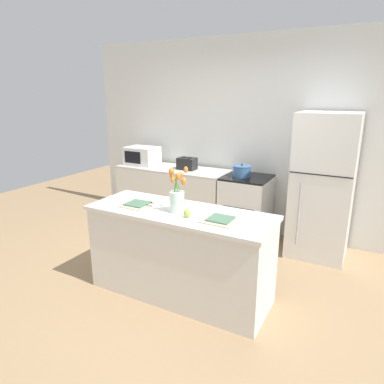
# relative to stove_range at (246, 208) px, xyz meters

# --- Properties ---
(ground_plane) EXTENTS (10.00, 10.00, 0.00)m
(ground_plane) POSITION_rel_stove_range_xyz_m (-0.10, -1.60, -0.44)
(ground_plane) COLOR #997A56
(back_wall) EXTENTS (5.20, 0.08, 2.70)m
(back_wall) POSITION_rel_stove_range_xyz_m (-0.10, 0.40, 0.91)
(back_wall) COLOR silver
(back_wall) RESTS_ON ground_plane
(kitchen_island) EXTENTS (1.80, 0.66, 0.88)m
(kitchen_island) POSITION_rel_stove_range_xyz_m (-0.10, -1.60, 0.00)
(kitchen_island) COLOR silver
(kitchen_island) RESTS_ON ground_plane
(back_counter) EXTENTS (1.68, 0.60, 0.88)m
(back_counter) POSITION_rel_stove_range_xyz_m (-1.16, 0.00, 0.00)
(back_counter) COLOR silver
(back_counter) RESTS_ON ground_plane
(stove_range) EXTENTS (0.60, 0.61, 0.88)m
(stove_range) POSITION_rel_stove_range_xyz_m (0.00, 0.00, 0.00)
(stove_range) COLOR silver
(stove_range) RESTS_ON ground_plane
(refrigerator) EXTENTS (0.68, 0.67, 1.74)m
(refrigerator) POSITION_rel_stove_range_xyz_m (0.95, 0.00, 0.43)
(refrigerator) COLOR white
(refrigerator) RESTS_ON ground_plane
(flower_vase) EXTENTS (0.20, 0.17, 0.42)m
(flower_vase) POSITION_rel_stove_range_xyz_m (-0.11, -1.63, 0.58)
(flower_vase) COLOR silver
(flower_vase) RESTS_ON kitchen_island
(pear_figurine) EXTENTS (0.07, 0.07, 0.11)m
(pear_figurine) POSITION_rel_stove_range_xyz_m (0.05, -1.72, 0.48)
(pear_figurine) COLOR #9EBC47
(pear_figurine) RESTS_ON kitchen_island
(plate_setting_left) EXTENTS (0.29, 0.29, 0.02)m
(plate_setting_left) POSITION_rel_stove_range_xyz_m (-0.55, -1.65, 0.45)
(plate_setting_left) COLOR beige
(plate_setting_left) RESTS_ON kitchen_island
(plate_setting_right) EXTENTS (0.29, 0.29, 0.02)m
(plate_setting_right) POSITION_rel_stove_range_xyz_m (0.35, -1.65, 0.45)
(plate_setting_right) COLOR beige
(plate_setting_right) RESTS_ON kitchen_island
(toaster) EXTENTS (0.28, 0.18, 0.17)m
(toaster) POSITION_rel_stove_range_xyz_m (-0.92, 0.01, 0.53)
(toaster) COLOR black
(toaster) RESTS_ON back_counter
(cooking_pot) EXTENTS (0.24, 0.24, 0.17)m
(cooking_pot) POSITION_rel_stove_range_xyz_m (-0.07, -0.03, 0.52)
(cooking_pot) COLOR #386093
(cooking_pot) RESTS_ON stove_range
(microwave) EXTENTS (0.48, 0.37, 0.27)m
(microwave) POSITION_rel_stove_range_xyz_m (-1.71, -0.00, 0.58)
(microwave) COLOR white
(microwave) RESTS_ON back_counter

